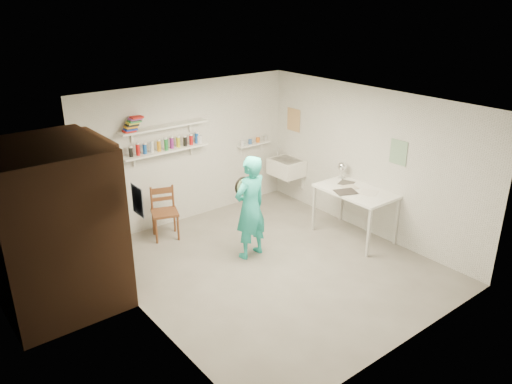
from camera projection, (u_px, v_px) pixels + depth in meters
floor at (273, 267)px, 7.34m from camera, size 4.00×4.50×0.02m
ceiling at (275, 103)px, 6.43m from camera, size 4.00×4.50×0.02m
wall_back at (189, 152)px, 8.53m from camera, size 4.00×0.02×2.40m
wall_front at (413, 253)px, 5.24m from camera, size 4.00×0.02×2.40m
wall_left at (140, 231)px, 5.73m from camera, size 0.02×4.50×2.40m
wall_right at (369, 162)px, 8.04m from camera, size 0.02×4.50×2.40m
doorway_recess at (107, 216)px, 6.58m from camera, size 0.02×0.90×2.00m
corridor_box at (52, 227)px, 6.15m from camera, size 1.40×1.50×2.10m
door_lintel at (99, 139)px, 6.20m from camera, size 0.06×1.05×0.10m
door_jamb_near at (125, 229)px, 6.23m from camera, size 0.06×0.10×2.00m
door_jamb_far at (94, 204)px, 6.96m from camera, size 0.06×0.10×2.00m
shelf_lower at (166, 151)px, 8.09m from camera, size 1.50×0.22×0.03m
shelf_upper at (164, 127)px, 7.94m from camera, size 1.50×0.22×0.03m
ledge_shelf at (254, 144)px, 9.27m from camera, size 0.70×0.14×0.03m
poster_left at (137, 201)px, 5.65m from camera, size 0.01×0.28×0.36m
poster_right_a at (294, 120)px, 9.21m from camera, size 0.01×0.34×0.42m
poster_right_b at (398, 152)px, 7.51m from camera, size 0.01×0.30×0.38m
belfast_sink at (286, 167)px, 9.31m from camera, size 0.48×0.60×0.30m
man at (250, 207)px, 7.35m from camera, size 0.62×0.44×1.59m
wall_clock at (243, 186)px, 7.42m from camera, size 0.29×0.07×0.29m
wooden_chair at (165, 213)px, 8.04m from camera, size 0.52×0.50×0.88m
work_table at (354, 214)px, 8.06m from camera, size 0.75×1.25×0.83m
desk_lamp at (342, 166)px, 8.30m from camera, size 0.16×0.16×0.16m
spray_cans at (166, 145)px, 8.05m from camera, size 1.34×0.06×0.17m
book_stack at (133, 124)px, 7.59m from camera, size 0.32×0.14×0.22m
ledge_pots at (254, 141)px, 9.25m from camera, size 0.48×0.07×0.09m
papers at (356, 189)px, 7.90m from camera, size 0.30×0.22×0.02m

